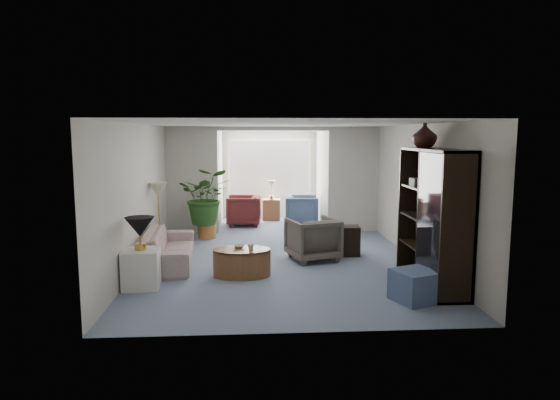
{
  "coord_description": "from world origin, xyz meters",
  "views": [
    {
      "loc": [
        -0.58,
        -8.53,
        2.32
      ],
      "look_at": [
        0.0,
        0.6,
        1.1
      ],
      "focal_mm": 31.67,
      "sensor_mm": 36.0,
      "label": 1
    }
  ],
  "objects": [
    {
      "name": "window_blinds",
      "position": [
        0.0,
        5.15,
        1.4
      ],
      "size": [
        2.2,
        0.02,
        1.5
      ],
      "primitive_type": "cube",
      "color": "white"
    },
    {
      "name": "back_header",
      "position": [
        0.0,
        3.0,
        2.45
      ],
      "size": [
        2.6,
        0.12,
        0.1
      ],
      "primitive_type": "cube",
      "color": "silver",
      "rests_on": "back_pier_left"
    },
    {
      "name": "entertainment_cabinet",
      "position": [
        2.23,
        -1.25,
        1.05
      ],
      "size": [
        0.51,
        1.9,
        2.11
      ],
      "primitive_type": "cube",
      "color": "black",
      "rests_on": "ground"
    },
    {
      "name": "shelf_clutter",
      "position": [
        2.18,
        -1.42,
        1.24
      ],
      "size": [
        0.3,
        1.21,
        1.06
      ],
      "color": "#2B2522",
      "rests_on": "entertainment_cabinet"
    },
    {
      "name": "end_table",
      "position": [
        -2.22,
        -1.12,
        0.29
      ],
      "size": [
        0.57,
        0.57,
        0.59
      ],
      "primitive_type": "cube",
      "rotation": [
        0.0,
        0.0,
        0.07
      ],
      "color": "white",
      "rests_on": "ground"
    },
    {
      "name": "window_pane",
      "position": [
        0.0,
        5.18,
        1.4
      ],
      "size": [
        2.2,
        0.02,
        1.5
      ],
      "primitive_type": "cube",
      "color": "white"
    },
    {
      "name": "sunroom_chair_maroon",
      "position": [
        -0.72,
        3.97,
        0.39
      ],
      "size": [
        0.9,
        0.88,
        0.77
      ],
      "primitive_type": "imported",
      "rotation": [
        0.0,
        0.0,
        -1.63
      ],
      "color": "maroon",
      "rests_on": "ground"
    },
    {
      "name": "sunroom_table",
      "position": [
        0.03,
        4.72,
        0.29
      ],
      "size": [
        0.49,
        0.39,
        0.57
      ],
      "primitive_type": "cube",
      "rotation": [
        0.0,
        0.0,
        -0.06
      ],
      "color": "brown",
      "rests_on": "ground"
    },
    {
      "name": "back_pier_left",
      "position": [
        -1.9,
        3.0,
        1.25
      ],
      "size": [
        1.2,
        0.12,
        2.5
      ],
      "primitive_type": "cube",
      "color": "silver",
      "rests_on": "ground"
    },
    {
      "name": "back_pier_right",
      "position": [
        1.9,
        3.0,
        1.25
      ],
      "size": [
        1.2,
        0.12,
        2.5
      ],
      "primitive_type": "cube",
      "color": "silver",
      "rests_on": "ground"
    },
    {
      "name": "floor_lamp",
      "position": [
        -2.33,
        1.1,
        1.25
      ],
      "size": [
        0.36,
        0.36,
        0.28
      ],
      "primitive_type": "cone",
      "color": "beige",
      "rests_on": "ground"
    },
    {
      "name": "ottoman",
      "position": [
        1.73,
        -1.99,
        0.22
      ],
      "size": [
        0.71,
        0.71,
        0.44
      ],
      "primitive_type": "cube",
      "rotation": [
        0.0,
        0.0,
        0.37
      ],
      "color": "slate",
      "rests_on": "ground"
    },
    {
      "name": "wingback_chair",
      "position": [
        0.6,
        0.4,
        0.39
      ],
      "size": [
        1.05,
        1.07,
        0.79
      ],
      "primitive_type": "imported",
      "rotation": [
        0.0,
        0.0,
        3.43
      ],
      "color": "#685E52",
      "rests_on": "ground"
    },
    {
      "name": "sunroom_floor",
      "position": [
        0.0,
        4.1,
        0.0
      ],
      "size": [
        2.6,
        2.6,
        0.0
      ],
      "primitive_type": "plane",
      "color": "#8293AB",
      "rests_on": "ground"
    },
    {
      "name": "coffee_bowl",
      "position": [
        -0.76,
        -0.48,
        0.47
      ],
      "size": [
        0.23,
        0.23,
        0.05
      ],
      "primitive_type": "imported",
      "rotation": [
        0.0,
        0.0,
        0.17
      ],
      "color": "silver",
      "rests_on": "coffee_table"
    },
    {
      "name": "coffee_table",
      "position": [
        -0.71,
        -0.58,
        0.23
      ],
      "size": [
        1.1,
        1.1,
        0.45
      ],
      "primitive_type": "cylinder",
      "rotation": [
        0.0,
        0.0,
        0.17
      ],
      "color": "brown",
      "rests_on": "ground"
    },
    {
      "name": "cabinet_urn",
      "position": [
        2.23,
        -0.75,
        2.31
      ],
      "size": [
        0.39,
        0.39,
        0.4
      ],
      "primitive_type": "imported",
      "color": "black",
      "rests_on": "entertainment_cabinet"
    },
    {
      "name": "sofa",
      "position": [
        -2.02,
        0.23,
        0.3
      ],
      "size": [
        0.96,
        2.14,
        0.61
      ],
      "primitive_type": "imported",
      "rotation": [
        0.0,
        0.0,
        1.64
      ],
      "color": "beige",
      "rests_on": "ground"
    },
    {
      "name": "plant_pot",
      "position": [
        -1.53,
        2.44,
        0.16
      ],
      "size": [
        0.4,
        0.4,
        0.32
      ],
      "primitive_type": "cylinder",
      "color": "#AF6B32",
      "rests_on": "ground"
    },
    {
      "name": "sunroom_chair_blue",
      "position": [
        0.78,
        3.97,
        0.38
      ],
      "size": [
        0.89,
        0.87,
        0.76
      ],
      "primitive_type": "imported",
      "rotation": [
        0.0,
        0.0,
        1.51
      ],
      "color": "slate",
      "rests_on": "ground"
    },
    {
      "name": "coffee_cup",
      "position": [
        -0.56,
        -0.68,
        0.5
      ],
      "size": [
        0.12,
        0.12,
        0.1
      ],
      "primitive_type": "imported",
      "rotation": [
        0.0,
        0.0,
        0.17
      ],
      "color": "silver",
      "rests_on": "coffee_table"
    },
    {
      "name": "house_plant",
      "position": [
        -1.53,
        2.44,
        0.95
      ],
      "size": [
        1.13,
        0.98,
        1.26
      ],
      "primitive_type": "imported",
      "color": "#28531C",
      "rests_on": "plant_pot"
    },
    {
      "name": "side_table_dark",
      "position": [
        1.3,
        0.7,
        0.28
      ],
      "size": [
        0.5,
        0.41,
        0.57
      ],
      "primitive_type": "cube",
      "rotation": [
        0.0,
        0.0,
        -0.06
      ],
      "color": "black",
      "rests_on": "ground"
    },
    {
      "name": "framed_picture",
      "position": [
        2.46,
        -0.1,
        1.7
      ],
      "size": [
        0.04,
        0.5,
        0.4
      ],
      "primitive_type": "cube",
      "color": "#BAAB94"
    },
    {
      "name": "table_lamp",
      "position": [
        -2.22,
        -1.12,
        0.94
      ],
      "size": [
        0.44,
        0.44,
        0.3
      ],
      "primitive_type": "cone",
      "color": "black",
      "rests_on": "end_table"
    },
    {
      "name": "floor",
      "position": [
        0.0,
        0.0,
        0.0
      ],
      "size": [
        6.0,
        6.0,
        0.0
      ],
      "primitive_type": "plane",
      "color": "#8293AB",
      "rests_on": "ground"
    }
  ]
}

